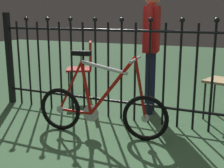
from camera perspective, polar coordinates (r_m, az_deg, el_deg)
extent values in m
plane|color=#3D633F|center=(3.16, -0.16, -10.66)|extent=(20.00, 20.00, 0.00)
cylinder|color=black|center=(4.61, -18.90, 3.86)|extent=(0.03, 0.03, 1.19)
sphere|color=black|center=(4.56, -19.48, 11.61)|extent=(0.06, 0.06, 0.06)
cylinder|color=black|center=(4.49, -17.26, 3.76)|extent=(0.03, 0.03, 1.19)
cylinder|color=black|center=(4.37, -15.53, 3.64)|extent=(0.03, 0.03, 1.19)
sphere|color=black|center=(4.32, -16.03, 11.80)|extent=(0.06, 0.06, 0.06)
cylinder|color=black|center=(4.26, -13.70, 3.51)|extent=(0.03, 0.03, 1.19)
cylinder|color=black|center=(4.16, -11.79, 3.37)|extent=(0.03, 0.03, 1.19)
sphere|color=black|center=(4.10, -12.19, 11.97)|extent=(0.06, 0.06, 0.06)
cylinder|color=black|center=(4.05, -9.77, 3.22)|extent=(0.03, 0.03, 1.19)
cylinder|color=black|center=(3.96, -7.66, 3.06)|extent=(0.03, 0.03, 1.19)
sphere|color=black|center=(3.90, -7.94, 12.10)|extent=(0.06, 0.06, 0.06)
cylinder|color=black|center=(3.87, -5.45, 2.89)|extent=(0.03, 0.03, 1.19)
cylinder|color=black|center=(3.78, -3.13, 2.70)|extent=(0.03, 0.03, 1.19)
sphere|color=black|center=(3.72, -3.25, 12.16)|extent=(0.06, 0.06, 0.06)
cylinder|color=black|center=(3.71, -0.72, 2.50)|extent=(0.03, 0.03, 1.19)
cylinder|color=black|center=(3.64, 1.80, 2.29)|extent=(0.03, 0.03, 1.19)
sphere|color=black|center=(3.57, 1.87, 12.14)|extent=(0.06, 0.06, 0.06)
cylinder|color=black|center=(3.57, 4.40, 2.07)|extent=(0.03, 0.03, 1.19)
cylinder|color=black|center=(3.52, 7.10, 1.83)|extent=(0.03, 0.03, 1.19)
sphere|color=black|center=(3.45, 7.39, 12.02)|extent=(0.06, 0.06, 0.06)
cylinder|color=black|center=(3.47, 9.87, 1.59)|extent=(0.03, 0.03, 1.19)
cylinder|color=black|center=(3.43, 12.71, 1.33)|extent=(0.03, 0.03, 1.19)
sphere|color=black|center=(3.36, 13.25, 11.76)|extent=(0.06, 0.06, 0.06)
cylinder|color=black|center=(3.40, 15.62, 1.06)|extent=(0.03, 0.03, 1.19)
cylinder|color=black|center=(3.38, 18.56, 0.79)|extent=(0.03, 0.03, 1.19)
sphere|color=black|center=(3.31, 19.35, 11.37)|extent=(0.06, 0.06, 0.06)
cylinder|color=black|center=(3.67, 4.22, -3.76)|extent=(3.87, 0.03, 0.03)
cylinder|color=black|center=(3.52, 4.46, 10.08)|extent=(3.87, 0.03, 0.03)
cube|color=black|center=(4.60, -18.95, 4.59)|extent=(0.07, 0.07, 1.30)
torus|color=black|center=(3.41, -9.83, -4.75)|extent=(0.48, 0.10, 0.48)
cylinder|color=silver|center=(3.41, -9.83, -4.75)|extent=(0.08, 0.04, 0.08)
torus|color=black|center=(3.09, 6.35, -6.48)|extent=(0.48, 0.10, 0.48)
cylinder|color=silver|center=(3.09, 6.35, -6.48)|extent=(0.08, 0.04, 0.08)
cylinder|color=red|center=(3.09, 0.00, -0.52)|extent=(0.51, 0.10, 0.65)
cylinder|color=silver|center=(3.08, -1.54, 3.15)|extent=(0.51, 0.10, 0.14)
cylinder|color=red|center=(3.20, -4.95, -0.75)|extent=(0.14, 0.05, 0.57)
cylinder|color=red|center=(3.33, -7.01, -5.18)|extent=(0.37, 0.07, 0.04)
cylinder|color=red|center=(3.27, -7.91, -0.41)|extent=(0.29, 0.06, 0.56)
cylinder|color=red|center=(3.02, 5.42, -0.81)|extent=(0.15, 0.05, 0.63)
cylinder|color=silver|center=(2.97, 4.45, 4.90)|extent=(0.03, 0.03, 0.02)
cylinder|color=silver|center=(2.97, 4.44, 4.70)|extent=(0.07, 0.40, 0.03)
cylinder|color=silver|center=(3.16, -5.87, 4.89)|extent=(0.03, 0.03, 0.07)
cube|color=black|center=(3.15, -5.89, 5.88)|extent=(0.21, 0.11, 0.05)
cylinder|color=silver|center=(3.26, -4.06, -5.62)|extent=(0.18, 0.03, 0.18)
cylinder|color=black|center=(4.51, -8.18, -0.53)|extent=(0.02, 0.02, 0.45)
cylinder|color=black|center=(4.79, -7.84, 0.29)|extent=(0.02, 0.02, 0.45)
cylinder|color=black|center=(4.49, -4.43, -0.50)|extent=(0.02, 0.02, 0.45)
cylinder|color=black|center=(4.77, -4.31, 0.32)|extent=(0.02, 0.02, 0.45)
cube|color=#A51E19|center=(4.59, -6.26, 2.82)|extent=(0.50, 0.50, 0.03)
cube|color=#A51E19|center=(4.55, -4.12, 5.61)|extent=(0.19, 0.33, 0.39)
cylinder|color=black|center=(3.87, 17.17, -3.11)|extent=(0.02, 0.02, 0.47)
cylinder|color=black|center=(4.15, 18.88, -2.16)|extent=(0.02, 0.02, 0.47)
cube|color=tan|center=(3.90, 20.43, 0.54)|extent=(0.48, 0.48, 0.03)
cylinder|color=#191E3F|center=(3.88, 7.10, 0.03)|extent=(0.11, 0.11, 0.81)
cylinder|color=#191E3F|center=(4.04, 7.46, 0.52)|extent=(0.11, 0.11, 0.81)
cube|color=red|center=(3.87, 7.58, 10.29)|extent=(0.22, 0.32, 0.57)
cylinder|color=red|center=(3.67, 7.12, 10.61)|extent=(0.08, 0.08, 0.54)
cylinder|color=red|center=(4.07, 8.02, 10.80)|extent=(0.08, 0.08, 0.54)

